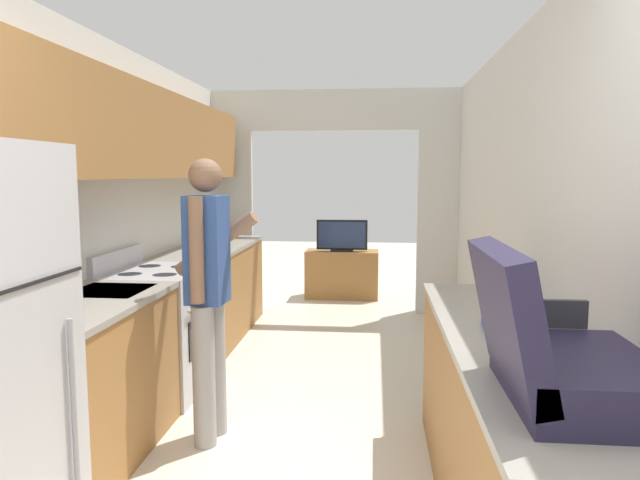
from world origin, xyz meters
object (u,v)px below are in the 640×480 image
range_oven (159,330)px  suitcase (554,355)px  book_stack (514,326)px  person (208,292)px  tv_cabinet (342,274)px  television (342,236)px

range_oven → suitcase: suitcase is taller
book_stack → person: bearing=155.1°
book_stack → tv_cabinet: size_ratio=0.36×
person → suitcase: person is taller
range_oven → person: (0.58, -0.71, 0.44)m
person → tv_cabinet: (0.55, 4.01, -0.59)m
range_oven → television: bearing=70.9°
suitcase → tv_cabinet: (-0.96, 5.45, -0.73)m
range_oven → tv_cabinet: bearing=71.1°
book_stack → television: television is taller
range_oven → tv_cabinet: range_oven is taller
tv_cabinet → suitcase: bearing=-80.1°
suitcase → television: size_ratio=0.95×
tv_cabinet → person: bearing=-97.8°
person → television: 4.01m
range_oven → book_stack: (2.14, -1.43, 0.47)m
suitcase → television: bearing=100.0°
suitcase → tv_cabinet: bearing=99.9°
suitcase → book_stack: 0.73m
range_oven → television: range_oven is taller
suitcase → book_stack: size_ratio=1.84×
range_oven → person: bearing=-50.4°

